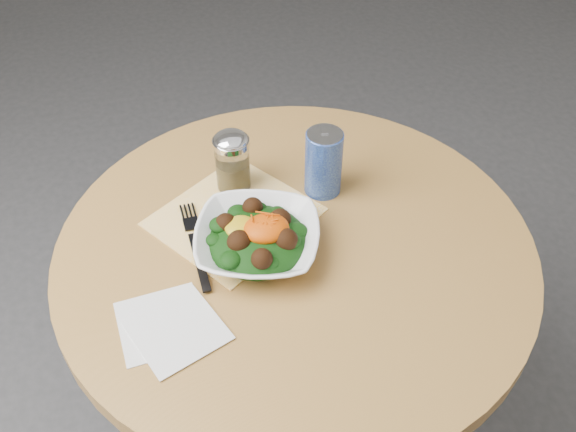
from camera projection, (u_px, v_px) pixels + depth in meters
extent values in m
cylinder|color=black|center=(293.00, 432.00, 1.71)|extent=(0.52, 0.52, 0.03)
cylinder|color=black|center=(294.00, 360.00, 1.48)|extent=(0.10, 0.10, 0.71)
cylinder|color=#B47E41|center=(295.00, 249.00, 1.22)|extent=(0.90, 0.90, 0.04)
cube|color=#FFA60D|center=(234.00, 217.00, 1.25)|extent=(0.37, 0.36, 0.00)
cube|color=silver|center=(161.00, 323.00, 1.07)|extent=(0.15, 0.15, 0.00)
cube|color=silver|center=(178.00, 330.00, 1.05)|extent=(0.18, 0.18, 0.00)
imported|color=white|center=(257.00, 241.00, 1.17)|extent=(0.29, 0.29, 0.06)
ellipsoid|color=black|center=(258.00, 241.00, 1.17)|extent=(0.18, 0.18, 0.06)
ellipsoid|color=gold|center=(241.00, 227.00, 1.16)|extent=(0.06, 0.06, 0.02)
ellipsoid|color=#DC5B04|center=(266.00, 228.00, 1.15)|extent=(0.08, 0.07, 0.04)
cube|color=black|center=(199.00, 262.00, 1.16)|extent=(0.02, 0.15, 0.00)
cube|color=black|center=(190.00, 218.00, 1.24)|extent=(0.03, 0.08, 0.00)
cylinder|color=silver|center=(233.00, 165.00, 1.28)|extent=(0.07, 0.07, 0.10)
cylinder|color=olive|center=(233.00, 174.00, 1.30)|extent=(0.06, 0.06, 0.06)
cylinder|color=silver|center=(231.00, 143.00, 1.24)|extent=(0.07, 0.07, 0.01)
ellipsoid|color=silver|center=(231.00, 140.00, 1.24)|extent=(0.07, 0.07, 0.03)
cylinder|color=#0D1D99|center=(324.00, 163.00, 1.27)|extent=(0.07, 0.07, 0.14)
cylinder|color=silver|center=(325.00, 134.00, 1.22)|extent=(0.07, 0.07, 0.00)
cube|color=silver|center=(325.00, 130.00, 1.22)|extent=(0.02, 0.03, 0.00)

